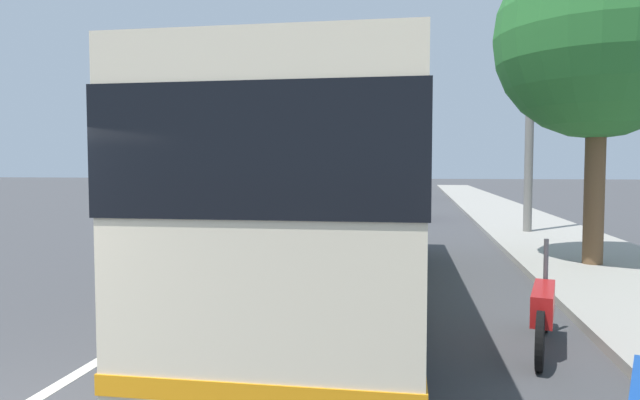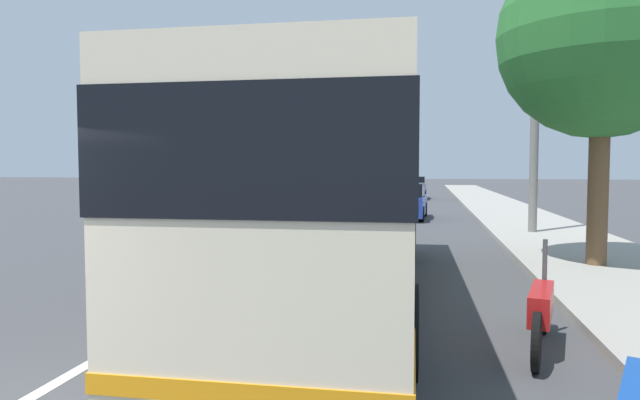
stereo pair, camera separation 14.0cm
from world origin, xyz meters
name	(u,v)px [view 1 (the left image)]	position (x,y,z in m)	size (l,w,h in m)	color
sidewalk_curb	(599,263)	(10.00, -7.57, 0.07)	(110.00, 3.60, 0.14)	#9E998E
lane_divider_line	(272,257)	(10.00, 0.00, 0.00)	(110.00, 0.16, 0.01)	silver
coach_bus	(343,189)	(6.19, -2.31, 1.84)	(11.41, 2.71, 3.19)	beige
motorcycle_mid_row	(543,310)	(3.84, -5.09, 0.48)	(2.15, 0.61, 1.28)	black
car_oncoming	(406,188)	(36.60, -2.68, 0.73)	(4.33, 1.97, 1.59)	navy
car_far_distant	(399,202)	(21.03, -2.73, 0.72)	(4.15, 2.01, 1.54)	navy
roadside_tree_mid_block	(599,37)	(9.51, -7.30, 4.96)	(4.32, 4.32, 7.14)	brown
utility_pole	(530,99)	(15.62, -7.08, 4.42)	(0.27, 0.27, 8.84)	slate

